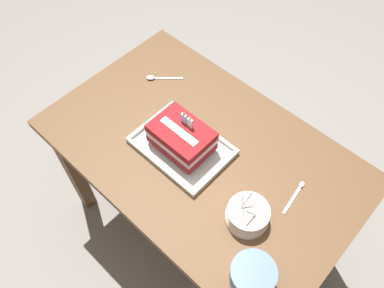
# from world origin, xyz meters

# --- Properties ---
(ground_plane) EXTENTS (8.00, 8.00, 0.00)m
(ground_plane) POSITION_xyz_m (0.00, 0.00, 0.00)
(ground_plane) COLOR gray
(dining_table) EXTENTS (1.19, 0.74, 0.73)m
(dining_table) POSITION_xyz_m (0.00, 0.00, 0.62)
(dining_table) COLOR brown
(dining_table) RESTS_ON ground_plane
(foil_tray) EXTENTS (0.35, 0.25, 0.02)m
(foil_tray) POSITION_xyz_m (-0.06, -0.05, 0.74)
(foil_tray) COLOR silver
(foil_tray) RESTS_ON dining_table
(birthday_cake) EXTENTS (0.22, 0.15, 0.15)m
(birthday_cake) POSITION_xyz_m (-0.06, -0.05, 0.80)
(birthday_cake) COLOR maroon
(birthday_cake) RESTS_ON foil_tray
(bowl_stack) EXTENTS (0.15, 0.15, 0.13)m
(bowl_stack) POSITION_xyz_m (0.30, -0.11, 0.76)
(bowl_stack) COLOR silver
(bowl_stack) RESTS_ON dining_table
(ice_cream_tub) EXTENTS (0.14, 0.14, 0.09)m
(ice_cream_tub) POSITION_xyz_m (0.43, -0.25, 0.78)
(ice_cream_tub) COLOR white
(ice_cream_tub) RESTS_ON dining_table
(serving_spoon_near_tray) EXTENTS (0.03, 0.15, 0.01)m
(serving_spoon_near_tray) POSITION_xyz_m (0.36, 0.09, 0.73)
(serving_spoon_near_tray) COLOR silver
(serving_spoon_near_tray) RESTS_ON dining_table
(serving_spoon_by_bowls) EXTENTS (0.13, 0.12, 0.01)m
(serving_spoon_by_bowls) POSITION_xyz_m (-0.39, 0.13, 0.73)
(serving_spoon_by_bowls) COLOR silver
(serving_spoon_by_bowls) RESTS_ON dining_table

